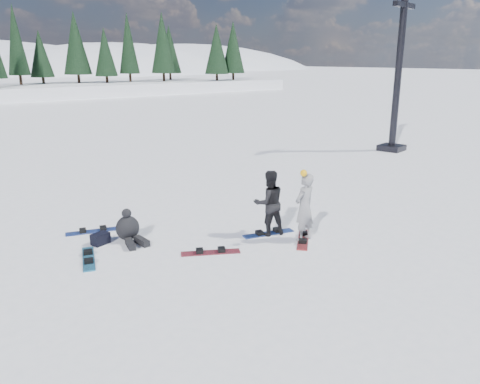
# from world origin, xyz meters

# --- Properties ---
(ground) EXTENTS (420.00, 420.00, 0.00)m
(ground) POSITION_xyz_m (0.00, 0.00, 0.00)
(ground) COLOR white
(ground) RESTS_ON ground
(lift_tower) EXTENTS (2.19, 1.40, 7.93)m
(lift_tower) POSITION_xyz_m (13.86, 5.59, 3.23)
(lift_tower) COLOR black
(lift_tower) RESTS_ON ground
(snowboarder_woman) EXTENTS (0.75, 0.55, 2.03)m
(snowboarder_woman) POSITION_xyz_m (0.87, -0.73, 0.95)
(snowboarder_woman) COLOR gray
(snowboarder_woman) RESTS_ON ground
(snowboarder_man) EXTENTS (1.07, 0.94, 1.84)m
(snowboarder_man) POSITION_xyz_m (0.42, 0.20, 0.92)
(snowboarder_man) COLOR black
(snowboarder_man) RESTS_ON ground
(seated_rider) EXTENTS (0.69, 1.09, 0.90)m
(seated_rider) POSITION_xyz_m (-2.93, 2.12, 0.35)
(seated_rider) COLOR black
(seated_rider) RESTS_ON ground
(gear_bag) EXTENTS (0.52, 0.42, 0.30)m
(gear_bag) POSITION_xyz_m (-3.63, 2.37, 0.15)
(gear_bag) COLOR black
(gear_bag) RESTS_ON ground
(snowboard_woman) EXTENTS (1.29, 1.22, 0.03)m
(snowboard_woman) POSITION_xyz_m (0.87, -0.73, 0.01)
(snowboard_woman) COLOR maroon
(snowboard_woman) RESTS_ON ground
(snowboard_man) EXTENTS (1.52, 0.64, 0.03)m
(snowboard_man) POSITION_xyz_m (0.42, 0.20, 0.01)
(snowboard_man) COLOR navy
(snowboard_man) RESTS_ON ground
(snowboard_loose_a) EXTENTS (0.75, 1.51, 0.03)m
(snowboard_loose_a) POSITION_xyz_m (-4.25, 1.60, 0.01)
(snowboard_loose_a) COLOR #1B6996
(snowboard_loose_a) RESTS_ON ground
(snowboard_loose_c) EXTENTS (1.52, 0.68, 0.03)m
(snowboard_loose_c) POSITION_xyz_m (-3.45, 3.39, 0.01)
(snowboard_loose_c) COLOR navy
(snowboard_loose_c) RESTS_ON ground
(snowboard_loose_b) EXTENTS (1.45, 0.97, 0.03)m
(snowboard_loose_b) POSITION_xyz_m (-1.64, 0.07, 0.01)
(snowboard_loose_b) COLOR maroon
(snowboard_loose_b) RESTS_ON ground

